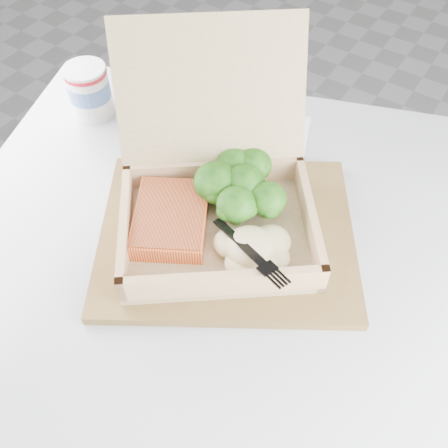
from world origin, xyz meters
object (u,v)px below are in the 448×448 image
Objects in this scene: serving_tray at (227,234)px; takeout_container at (216,183)px; paper_cup at (89,90)px; cafe_table at (215,331)px.

takeout_container reaches higher than serving_tray.
takeout_container is 0.30m from paper_cup.
serving_tray is (-0.01, 0.05, 0.19)m from cafe_table.
cafe_table is 2.89× the size of serving_tray.
paper_cup is (-0.32, 0.10, 0.04)m from serving_tray.
takeout_container is (-0.04, 0.07, 0.25)m from cafe_table.
cafe_table is 0.20m from serving_tray.
cafe_table is 0.26m from takeout_container.
cafe_table is at bearing -96.17° from takeout_container.
cafe_table is at bearing -23.42° from paper_cup.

